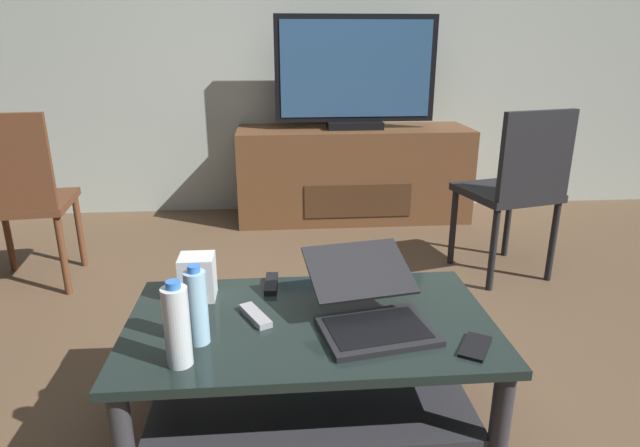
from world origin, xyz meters
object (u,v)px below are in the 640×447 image
router_box (198,277)px  water_bottle_far (177,326)px  cell_phone (475,347)px  laptop (369,305)px  television (356,75)px  dining_chair (517,185)px  media_cabinet (353,173)px  water_bottle_near (197,307)px  tv_remote (255,316)px  side_chair (19,194)px  soundbar_remote (271,284)px  coffee_table (310,354)px

router_box → water_bottle_far: water_bottle_far is taller
cell_phone → laptop: bearing=179.4°
television → dining_chair: size_ratio=1.19×
media_cabinet → water_bottle_near: size_ratio=6.79×
tv_remote → dining_chair: bearing=13.4°
laptop → water_bottle_near: bearing=-171.7°
media_cabinet → laptop: (-0.28, -2.32, 0.14)m
side_chair → water_bottle_far: (1.02, -1.42, 0.01)m
cell_phone → dining_chair: bearing=93.9°
side_chair → television: bearing=29.6°
water_bottle_far → tv_remote: size_ratio=1.55×
router_box → soundbar_remote: router_box is taller
television → water_bottle_near: bearing=-108.6°
laptop → water_bottle_far: 0.59m
water_bottle_far → media_cabinet: bearing=71.5°
water_bottle_near → tv_remote: (0.16, 0.13, -0.10)m
cell_phone → television: bearing=121.6°
dining_chair → cell_phone: dining_chair is taller
tv_remote → water_bottle_near: bearing=-167.7°
coffee_table → side_chair: 1.86m
water_bottle_far → tv_remote: bearing=50.3°
dining_chair → television: bearing=122.2°
coffee_table → laptop: bearing=-9.2°
dining_chair → water_bottle_far: bearing=-138.6°
laptop → cell_phone: bearing=-32.2°
television → router_box: 2.30m
water_bottle_near → tv_remote: water_bottle_near is taller
coffee_table → water_bottle_near: size_ratio=4.74×
water_bottle_far → side_chair: bearing=125.6°
television → cell_phone: television is taller
laptop → tv_remote: bearing=171.6°
water_bottle_far → tv_remote: 0.33m
soundbar_remote → water_bottle_near: bearing=-117.2°
side_chair → water_bottle_near: size_ratio=3.85×
laptop → cell_phone: (0.28, -0.18, -0.06)m
dining_chair → water_bottle_far: size_ratio=3.76×
side_chair → media_cabinet: bearing=30.2°
laptop → water_bottle_far: size_ratio=1.90×
side_chair → water_bottle_far: 1.75m
media_cabinet → soundbar_remote: 2.12m
coffee_table → television: size_ratio=1.04×
dining_chair → side_chair: side_chair is taller
side_chair → laptop: side_chair is taller
water_bottle_far → cell_phone: bearing=0.6°
television → cell_phone: 2.54m
coffee_table → cell_phone: bearing=-23.9°
water_bottle_far → television: bearing=71.4°
dining_chair → router_box: 1.81m
tv_remote → cell_phone: bearing=-46.1°
television → water_bottle_far: bearing=-108.6°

